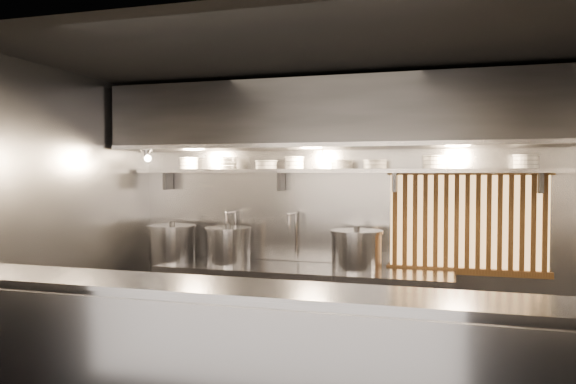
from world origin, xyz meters
The scene contains 23 objects.
ceiling centered at (0.00, 0.00, 2.80)m, with size 4.50×4.50×0.00m, color black.
wall_back centered at (0.00, 1.50, 1.40)m, with size 4.50×4.50×0.00m, color gray.
wall_left centered at (-2.25, 0.00, 1.40)m, with size 3.00×3.00×0.00m, color gray.
serving_counter centered at (0.00, -0.96, 0.57)m, with size 4.50×0.56×1.13m.
cooking_bench centered at (-0.30, 1.13, 0.45)m, with size 3.00×0.70×0.90m, color #9B9BA0.
bowl_shelf centered at (0.00, 1.32, 1.88)m, with size 4.40×0.34×0.04m, color #9B9BA0.
exhaust_hood centered at (0.00, 1.10, 2.42)m, with size 4.40×0.81×0.65m.
wood_screen centered at (1.30, 1.45, 1.38)m, with size 1.56×0.09×1.04m.
faucet_left centered at (-1.15, 1.37, 1.31)m, with size 0.04×0.30×0.50m.
faucet_right centered at (-0.45, 1.37, 1.31)m, with size 0.04×0.30×0.50m.
heat_lamp centered at (-1.90, 0.85, 2.07)m, with size 0.25×0.35×0.20m.
pendant_bulb centered at (-0.10, 1.20, 1.96)m, with size 0.09×0.09×0.19m.
stock_pot_left centered at (-1.75, 1.12, 1.10)m, with size 0.70×0.70×0.44m.
stock_pot_mid centered at (-1.10, 1.12, 1.10)m, with size 0.50×0.50×0.43m.
stock_pot_right centered at (0.26, 1.14, 1.10)m, with size 0.68×0.68×0.44m.
bowl_stack_0 centered at (-1.65, 1.32, 1.97)m, with size 0.22×0.22×0.13m.
bowl_stack_1 centered at (-1.17, 1.32, 1.97)m, with size 0.20×0.20×0.13m.
bowl_stack_2 centered at (-0.74, 1.32, 1.95)m, with size 0.24×0.24×0.09m.
bowl_stack_3 centered at (-0.43, 1.32, 1.97)m, with size 0.21×0.21×0.13m.
bowl_stack_4 centered at (0.07, 1.32, 1.95)m, with size 0.23×0.23×0.09m.
bowl_stack_5 centered at (0.41, 1.32, 1.95)m, with size 0.24×0.24×0.09m.
bowl_stack_6 centered at (0.99, 1.32, 1.97)m, with size 0.24×0.24×0.13m.
bowl_stack_7 centered at (1.81, 1.32, 1.97)m, with size 0.24×0.24×0.13m.
Camera 1 is at (1.18, -4.32, 1.86)m, focal length 35.00 mm.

